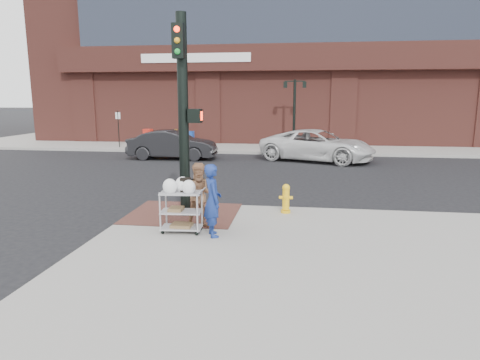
# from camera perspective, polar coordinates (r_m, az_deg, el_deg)

# --- Properties ---
(ground) EXTENTS (220.00, 220.00, 0.00)m
(ground) POSITION_cam_1_polar(r_m,az_deg,el_deg) (10.41, -5.70, -6.71)
(ground) COLOR black
(ground) RESTS_ON ground
(sidewalk_far) EXTENTS (65.00, 36.00, 0.15)m
(sidewalk_far) POSITION_cam_1_polar(r_m,az_deg,el_deg) (42.94, 21.77, 6.13)
(sidewalk_far) COLOR gray
(sidewalk_far) RESTS_ON ground
(brick_curb_ramp) EXTENTS (2.80, 2.40, 0.01)m
(brick_curb_ramp) POSITION_cam_1_polar(r_m,az_deg,el_deg) (11.35, -7.59, -4.43)
(brick_curb_ramp) COLOR #522D26
(brick_curb_ramp) RESTS_ON sidewalk_near
(lamp_post) EXTENTS (1.32, 0.22, 4.00)m
(lamp_post) POSITION_cam_1_polar(r_m,az_deg,el_deg) (25.63, 7.27, 9.73)
(lamp_post) COLOR black
(lamp_post) RESTS_ON sidewalk_far
(parking_sign) EXTENTS (0.05, 0.05, 2.20)m
(parking_sign) POSITION_cam_1_polar(r_m,az_deg,el_deg) (26.99, -15.89, 6.55)
(parking_sign) COLOR black
(parking_sign) RESTS_ON sidewalk_far
(traffic_signal_pole) EXTENTS (0.61, 0.51, 5.00)m
(traffic_signal_pole) POSITION_cam_1_polar(r_m,az_deg,el_deg) (10.79, -7.50, 9.18)
(traffic_signal_pole) COLOR black
(traffic_signal_pole) RESTS_ON sidewalk_near
(woman_blue) EXTENTS (0.59, 0.69, 1.60)m
(woman_blue) POSITION_cam_1_polar(r_m,az_deg,el_deg) (9.32, -3.67, -2.72)
(woman_blue) COLOR navy
(woman_blue) RESTS_ON sidewalk_near
(pedestrian_tan) EXTENTS (0.91, 0.82, 1.53)m
(pedestrian_tan) POSITION_cam_1_polar(r_m,az_deg,el_deg) (9.91, -5.26, -2.11)
(pedestrian_tan) COLOR #9C6A49
(pedestrian_tan) RESTS_ON sidewalk_near
(sedan_dark) EXTENTS (4.55, 1.70, 1.48)m
(sedan_dark) POSITION_cam_1_polar(r_m,az_deg,el_deg) (22.34, -8.99, 4.68)
(sedan_dark) COLOR black
(sedan_dark) RESTS_ON ground
(minivan_white) EXTENTS (6.16, 4.39, 1.56)m
(minivan_white) POSITION_cam_1_polar(r_m,az_deg,el_deg) (21.75, 10.30, 4.57)
(minivan_white) COLOR silver
(minivan_white) RESTS_ON ground
(utility_cart) EXTENTS (0.94, 0.58, 1.25)m
(utility_cart) POSITION_cam_1_polar(r_m,az_deg,el_deg) (9.69, -7.84, -3.68)
(utility_cart) COLOR #9B9BA0
(utility_cart) RESTS_ON sidewalk_near
(fire_hydrant) EXTENTS (0.36, 0.25, 0.77)m
(fire_hydrant) POSITION_cam_1_polar(r_m,az_deg,el_deg) (11.32, 6.14, -2.41)
(fire_hydrant) COLOR yellow
(fire_hydrant) RESTS_ON sidewalk_near
(newsbox_red) EXTENTS (0.53, 0.49, 1.13)m
(newsbox_red) POSITION_cam_1_polar(r_m,az_deg,el_deg) (26.26, -12.14, 5.44)
(newsbox_red) COLOR red
(newsbox_red) RESTS_ON sidewalk_far
(newsbox_yellow) EXTENTS (0.48, 0.44, 1.09)m
(newsbox_yellow) POSITION_cam_1_polar(r_m,az_deg,el_deg) (26.21, -8.93, 5.50)
(newsbox_yellow) COLOR orange
(newsbox_yellow) RESTS_ON sidewalk_far
(newsbox_blue) EXTENTS (0.45, 0.41, 1.02)m
(newsbox_blue) POSITION_cam_1_polar(r_m,az_deg,el_deg) (25.50, -6.68, 5.33)
(newsbox_blue) COLOR #183F9D
(newsbox_blue) RESTS_ON sidewalk_far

